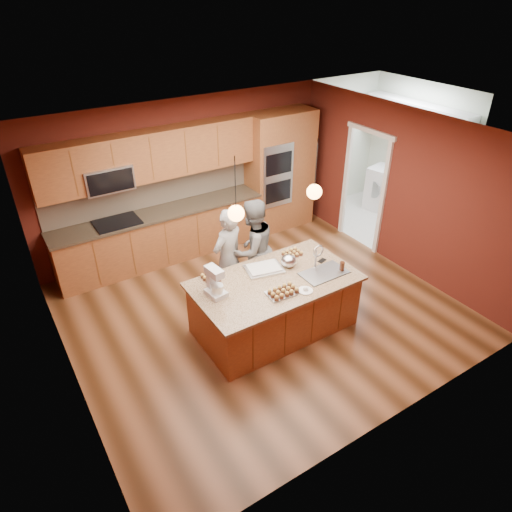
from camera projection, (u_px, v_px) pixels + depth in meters
floor at (261, 310)px, 7.01m from camera, size 5.50×5.50×0.00m
ceiling at (262, 136)px, 5.60m from camera, size 5.50×5.50×0.00m
wall_back at (185, 176)px, 8.10m from camera, size 5.50×0.00×5.50m
wall_front at (399, 335)px, 4.51m from camera, size 5.50×0.00×5.50m
wall_left at (54, 296)px, 5.05m from camera, size 0.00×5.00×5.00m
wall_right at (400, 190)px, 7.56m from camera, size 0.00×5.00×5.00m
cabinet_run at (157, 208)px, 7.80m from camera, size 3.74×0.64×2.30m
oven_column at (280, 171)px, 8.83m from camera, size 1.30×0.62×2.30m
doorway_trim at (363, 191)px, 8.28m from camera, size 0.08×1.11×2.20m
laundry_room at (416, 123)px, 8.84m from camera, size 2.60×2.70×2.70m
pendant_left at (236, 213)px, 5.35m from camera, size 0.20×0.20×0.80m
pendant_right at (314, 191)px, 5.88m from camera, size 0.20×0.20×0.80m
island at (275, 303)px, 6.45m from camera, size 2.26×1.27×1.21m
person_left at (228, 258)px, 6.78m from camera, size 0.68×0.55×1.60m
person_right at (252, 250)px, 6.96m from camera, size 0.89×0.75×1.63m
stand_mixer at (215, 283)px, 5.86m from camera, size 0.24×0.31×0.40m
sheet_cake at (264, 269)px, 6.43m from camera, size 0.58×0.48×0.05m
cooling_rack at (281, 293)px, 5.95m from camera, size 0.39×0.29×0.02m
mixing_bowl at (289, 261)px, 6.49m from camera, size 0.22×0.22×0.19m
plate at (305, 291)px, 6.01m from camera, size 0.20×0.20×0.01m
tumbler at (342, 266)px, 6.40m from camera, size 0.07×0.07×0.14m
phone at (322, 261)px, 6.65m from camera, size 0.15×0.11×0.01m
cupcakes_left at (211, 278)px, 6.22m from camera, size 0.22×0.29×0.06m
cupcakes_rack at (283, 291)px, 5.92m from camera, size 0.40×0.24×0.07m
cupcakes_right at (292, 253)px, 6.77m from camera, size 0.29×0.22×0.07m
washer at (413, 202)px, 9.25m from camera, size 0.71×0.73×0.93m
dryer at (383, 189)px, 9.85m from camera, size 0.70×0.71×0.92m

